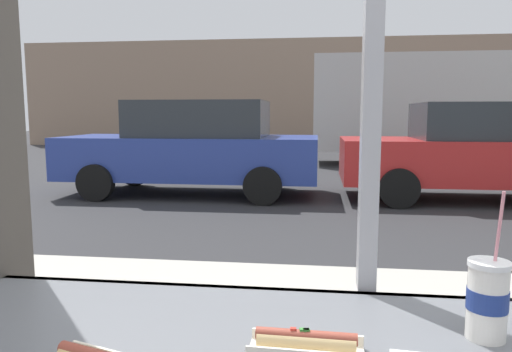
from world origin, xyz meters
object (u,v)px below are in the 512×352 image
Objects in this scene: hotdog_tray_near at (306,343)px; parked_car_blue at (193,147)px; parked_car_red at (479,151)px; box_truck at (430,107)px; soda_cup_left at (487,298)px.

parked_car_blue is (-2.26, 7.71, -0.14)m from hotdog_tray_near.
box_truck is at bearing 85.50° from parked_car_red.
hotdog_tray_near is at bearing -109.77° from parked_car_red.
hotdog_tray_near is at bearing -73.69° from parked_car_blue.
parked_car_blue is at bearing 106.31° from hotdog_tray_near.
parked_car_blue is 1.02× the size of parked_car_red.
parked_car_red reaches higher than hotdog_tray_near.
parked_car_red is at bearing -94.50° from box_truck.
soda_cup_left is at bearing -101.89° from box_truck.
soda_cup_left is 1.38× the size of hotdog_tray_near.
parked_car_red is 0.64× the size of box_truck.
box_truck reaches higher than soda_cup_left.
box_truck is at bearing 78.11° from soda_cup_left.
parked_car_blue is at bearing 109.23° from soda_cup_left.
soda_cup_left is 0.07× the size of parked_car_blue.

